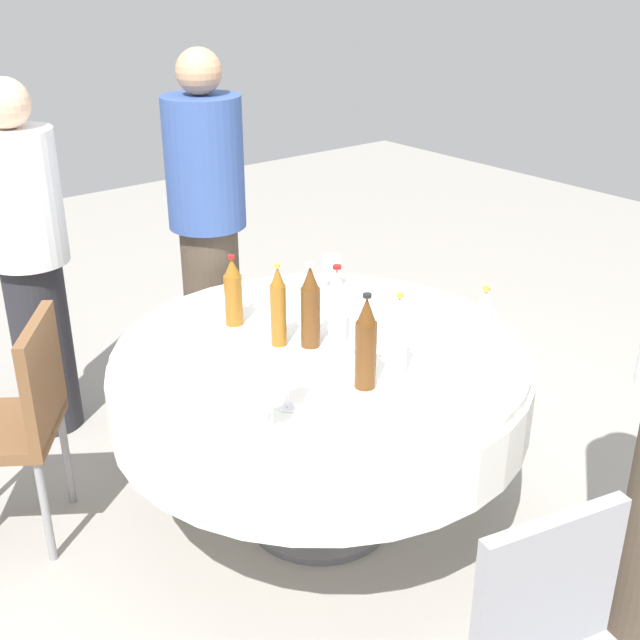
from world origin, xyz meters
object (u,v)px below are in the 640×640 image
(bottle_amber_west, at_px, (233,293))
(chair_outer, at_px, (19,413))
(bottle_brown_left, at_px, (366,344))
(bottle_amber_outer, at_px, (278,308))
(person_mid, at_px, (209,234))
(plate_east, at_px, (288,304))
(dining_table, at_px, (320,384))
(wine_glass_west, at_px, (271,393))
(wine_glass_north, at_px, (332,265))
(plate_rear, at_px, (216,370))
(wine_glass_front, at_px, (359,329))
(wine_glass_outer, at_px, (287,376))
(person_left, at_px, (29,258))
(bottle_clear_near, at_px, (398,338))
(bottle_clear_mid, at_px, (337,307))
(bottle_clear_north, at_px, (483,327))
(bottle_brown_front, at_px, (310,308))

(bottle_amber_west, relative_size, chair_outer, 0.32)
(bottle_brown_left, distance_m, bottle_amber_outer, 0.42)
(person_mid, bearing_deg, plate_east, -82.68)
(dining_table, bearing_deg, wine_glass_west, -143.80)
(wine_glass_north, height_order, plate_rear, wine_glass_north)
(bottle_amber_outer, xyz_separation_m, wine_glass_west, (-0.34, -0.44, -0.03))
(dining_table, bearing_deg, bottle_brown_left, -100.97)
(wine_glass_front, relative_size, chair_outer, 0.18)
(wine_glass_front, height_order, wine_glass_west, same)
(wine_glass_outer, xyz_separation_m, person_left, (-0.20, 1.58, -0.03))
(bottle_amber_west, bearing_deg, person_left, 113.53)
(bottle_clear_near, bearing_deg, bottle_clear_mid, 88.68)
(bottle_clear_north, xyz_separation_m, wine_glass_north, (0.01, 0.82, -0.02))
(dining_table, xyz_separation_m, person_left, (-0.54, 1.32, 0.23))
(dining_table, relative_size, bottle_amber_outer, 4.89)
(bottle_clear_near, relative_size, bottle_amber_outer, 0.96)
(bottle_clear_mid, height_order, wine_glass_outer, bottle_clear_mid)
(bottle_brown_left, relative_size, bottle_amber_outer, 1.06)
(dining_table, xyz_separation_m, wine_glass_front, (0.05, -0.15, 0.26))
(bottle_clear_near, height_order, wine_glass_north, bottle_clear_near)
(wine_glass_north, xyz_separation_m, wine_glass_west, (-0.82, -0.72, 0.01))
(bottle_clear_north, height_order, plate_rear, bottle_clear_north)
(dining_table, height_order, wine_glass_west, wine_glass_west)
(wine_glass_front, bearing_deg, bottle_clear_north, -39.31)
(bottle_clear_mid, bearing_deg, wine_glass_front, -101.85)
(bottle_brown_front, xyz_separation_m, plate_east, (0.15, 0.33, -0.14))
(bottle_clear_north, distance_m, bottle_amber_outer, 0.71)
(bottle_amber_outer, bearing_deg, chair_outer, 147.78)
(wine_glass_west, relative_size, plate_rear, 0.77)
(bottle_amber_outer, distance_m, person_left, 1.29)
(wine_glass_front, relative_size, plate_east, 0.68)
(wine_glass_outer, xyz_separation_m, person_mid, (0.49, 1.24, 0.02))
(wine_glass_front, bearing_deg, person_left, 111.66)
(bottle_brown_left, height_order, wine_glass_front, bottle_brown_left)
(bottle_amber_outer, xyz_separation_m, plate_east, (0.23, 0.26, -0.14))
(wine_glass_outer, bearing_deg, bottle_brown_left, -9.40)
(bottle_clear_near, xyz_separation_m, plate_east, (0.06, 0.69, -0.13))
(bottle_clear_mid, xyz_separation_m, wine_glass_west, (-0.52, -0.33, -0.02))
(person_mid, bearing_deg, bottle_clear_mid, -85.40)
(bottle_brown_front, relative_size, wine_glass_north, 2.11)
(bottle_clear_north, bearing_deg, bottle_amber_outer, 131.07)
(dining_table, bearing_deg, person_left, 112.13)
(bottle_brown_front, relative_size, wine_glass_west, 1.96)
(dining_table, distance_m, bottle_amber_outer, 0.33)
(bottle_clear_north, bearing_deg, wine_glass_outer, 167.51)
(bottle_amber_outer, bearing_deg, bottle_brown_left, -85.32)
(bottle_brown_left, xyz_separation_m, plate_rear, (-0.33, 0.38, -0.14))
(bottle_brown_left, bearing_deg, bottle_clear_mid, 65.88)
(plate_east, height_order, person_mid, person_mid)
(bottle_clear_mid, xyz_separation_m, person_mid, (0.07, 0.98, 0.00))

